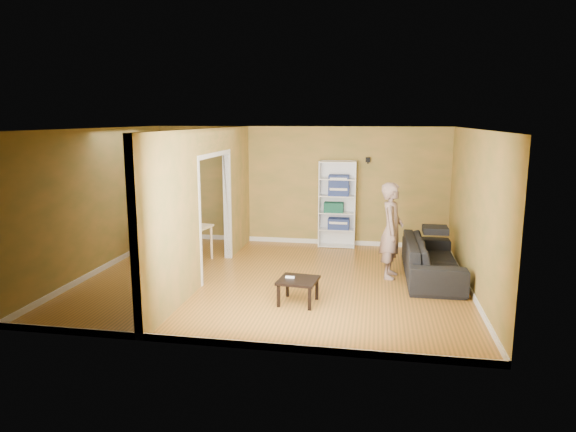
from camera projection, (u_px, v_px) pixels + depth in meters
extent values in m
plane|color=#AE6F29|center=(275.00, 280.00, 8.95)|extent=(6.50, 6.50, 0.00)
plane|color=white|center=(274.00, 129.00, 8.47)|extent=(6.50, 6.50, 0.00)
plane|color=#BB8940|center=(299.00, 186.00, 11.37)|extent=(6.50, 0.00, 6.50)
plane|color=#BB8940|center=(228.00, 245.00, 6.05)|extent=(6.50, 0.00, 6.50)
plane|color=#BB8940|center=(98.00, 201.00, 9.26)|extent=(0.00, 5.50, 5.50)
plane|color=#BB8940|center=(474.00, 212.00, 8.16)|extent=(0.00, 5.50, 5.50)
cube|color=black|center=(368.00, 160.00, 10.95)|extent=(0.10, 0.10, 0.10)
imported|color=black|center=(432.00, 253.00, 9.00)|extent=(2.35, 1.02, 0.89)
imported|color=slate|center=(392.00, 222.00, 8.92)|extent=(0.78, 0.65, 1.98)
cube|color=white|center=(320.00, 204.00, 11.17)|extent=(0.02, 0.35, 1.88)
cube|color=white|center=(355.00, 205.00, 11.04)|extent=(0.02, 0.35, 1.88)
cube|color=white|center=(338.00, 203.00, 11.26)|extent=(0.79, 0.02, 1.88)
cube|color=white|center=(337.00, 245.00, 11.28)|extent=(0.75, 0.35, 0.02)
cube|color=white|center=(337.00, 229.00, 11.21)|extent=(0.75, 0.35, 0.02)
cube|color=white|center=(337.00, 213.00, 11.14)|extent=(0.75, 0.35, 0.02)
cube|color=white|center=(337.00, 196.00, 11.07)|extent=(0.75, 0.35, 0.02)
cube|color=white|center=(338.00, 179.00, 11.00)|extent=(0.75, 0.35, 0.02)
cube|color=white|center=(338.00, 162.00, 10.93)|extent=(0.75, 0.35, 0.02)
cube|color=navy|center=(339.00, 224.00, 11.18)|extent=(0.46, 0.30, 0.23)
cube|color=#1A666C|center=(334.00, 207.00, 11.13)|extent=(0.41, 0.27, 0.21)
cube|color=navy|center=(339.00, 190.00, 11.04)|extent=(0.44, 0.29, 0.22)
cube|color=#1A1C4F|center=(339.00, 180.00, 11.00)|extent=(0.43, 0.28, 0.22)
cube|color=black|center=(298.00, 280.00, 7.75)|extent=(0.57, 0.57, 0.04)
cube|color=black|center=(280.00, 297.00, 7.59)|extent=(0.05, 0.05, 0.34)
cube|color=black|center=(312.00, 299.00, 7.51)|extent=(0.05, 0.05, 0.34)
cube|color=black|center=(285.00, 286.00, 8.06)|extent=(0.05, 0.05, 0.34)
cube|color=black|center=(316.00, 288.00, 7.97)|extent=(0.05, 0.05, 0.34)
cube|color=white|center=(290.00, 277.00, 7.79)|extent=(0.14, 0.04, 0.03)
cube|color=beige|center=(179.00, 227.00, 10.02)|extent=(1.13, 0.75, 0.04)
cylinder|color=beige|center=(148.00, 247.00, 9.86)|extent=(0.05, 0.05, 0.66)
cylinder|color=beige|center=(199.00, 250.00, 9.69)|extent=(0.05, 0.05, 0.66)
cylinder|color=beige|center=(162.00, 239.00, 10.50)|extent=(0.05, 0.05, 0.66)
cylinder|color=beige|center=(211.00, 241.00, 10.32)|extent=(0.05, 0.05, 0.66)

